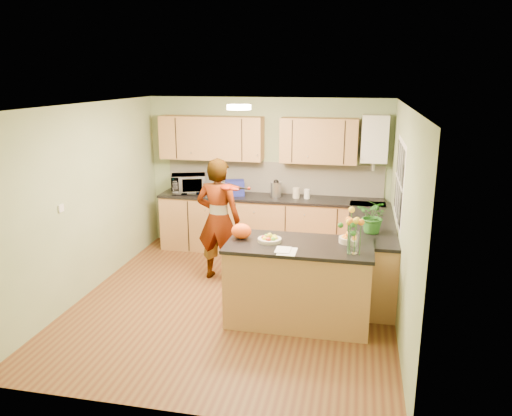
# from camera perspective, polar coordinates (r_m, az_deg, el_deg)

# --- Properties ---
(floor) EXTENTS (4.50, 4.50, 0.00)m
(floor) POSITION_cam_1_polar(r_m,az_deg,el_deg) (6.60, -2.40, -10.59)
(floor) COLOR brown
(floor) RESTS_ON ground
(ceiling) EXTENTS (4.00, 4.50, 0.02)m
(ceiling) POSITION_cam_1_polar(r_m,az_deg,el_deg) (5.96, -2.66, 11.65)
(ceiling) COLOR white
(ceiling) RESTS_ON wall_back
(wall_back) EXTENTS (4.00, 0.02, 2.50)m
(wall_back) POSITION_cam_1_polar(r_m,az_deg,el_deg) (8.30, 1.30, 3.89)
(wall_back) COLOR gray
(wall_back) RESTS_ON floor
(wall_front) EXTENTS (4.00, 0.02, 2.50)m
(wall_front) POSITION_cam_1_polar(r_m,az_deg,el_deg) (4.13, -10.28, -7.95)
(wall_front) COLOR gray
(wall_front) RESTS_ON floor
(wall_left) EXTENTS (0.02, 4.50, 2.50)m
(wall_left) POSITION_cam_1_polar(r_m,az_deg,el_deg) (6.92, -18.80, 0.84)
(wall_left) COLOR gray
(wall_left) RESTS_ON floor
(wall_right) EXTENTS (0.02, 4.50, 2.50)m
(wall_right) POSITION_cam_1_polar(r_m,az_deg,el_deg) (6.00, 16.32, -1.04)
(wall_right) COLOR gray
(wall_right) RESTS_ON floor
(back_counter) EXTENTS (3.64, 0.62, 0.94)m
(back_counter) POSITION_cam_1_polar(r_m,az_deg,el_deg) (8.19, 1.57, -1.89)
(back_counter) COLOR #B17B46
(back_counter) RESTS_ON floor
(right_counter) EXTENTS (0.62, 2.24, 0.94)m
(right_counter) POSITION_cam_1_polar(r_m,az_deg,el_deg) (7.03, 12.92, -5.15)
(right_counter) COLOR #B17B46
(right_counter) RESTS_ON floor
(splashback) EXTENTS (3.60, 0.02, 0.52)m
(splashback) POSITION_cam_1_polar(r_m,az_deg,el_deg) (8.28, 1.96, 3.51)
(splashback) COLOR white
(splashback) RESTS_ON back_counter
(upper_cabinets) EXTENTS (3.20, 0.34, 0.70)m
(upper_cabinets) POSITION_cam_1_polar(r_m,az_deg,el_deg) (8.08, -0.14, 7.90)
(upper_cabinets) COLOR #B17B46
(upper_cabinets) RESTS_ON wall_back
(boiler) EXTENTS (0.40, 0.30, 0.86)m
(boiler) POSITION_cam_1_polar(r_m,az_deg,el_deg) (7.92, 13.41, 7.69)
(boiler) COLOR white
(boiler) RESTS_ON wall_back
(window_right) EXTENTS (0.01, 1.30, 1.05)m
(window_right) POSITION_cam_1_polar(r_m,az_deg,el_deg) (6.52, 16.07, 2.93)
(window_right) COLOR white
(window_right) RESTS_ON wall_right
(light_switch) EXTENTS (0.02, 0.09, 0.09)m
(light_switch) POSITION_cam_1_polar(r_m,az_deg,el_deg) (6.41, -21.39, -0.02)
(light_switch) COLOR white
(light_switch) RESTS_ON wall_left
(ceiling_lamp) EXTENTS (0.30, 0.30, 0.07)m
(ceiling_lamp) POSITION_cam_1_polar(r_m,az_deg,el_deg) (6.25, -1.97, 11.45)
(ceiling_lamp) COLOR #FFEABF
(ceiling_lamp) RESTS_ON ceiling
(peninsula_island) EXTENTS (1.68, 0.86, 0.96)m
(peninsula_island) POSITION_cam_1_polar(r_m,az_deg,el_deg) (5.95, 4.89, -8.46)
(peninsula_island) COLOR #B17B46
(peninsula_island) RESTS_ON floor
(fruit_dish) EXTENTS (0.28, 0.28, 0.10)m
(fruit_dish) POSITION_cam_1_polar(r_m,az_deg,el_deg) (5.81, 1.57, -3.49)
(fruit_dish) COLOR beige
(fruit_dish) RESTS_ON peninsula_island
(orange_bowl) EXTENTS (0.22, 0.22, 0.13)m
(orange_bowl) POSITION_cam_1_polar(r_m,az_deg,el_deg) (5.87, 10.53, -3.41)
(orange_bowl) COLOR beige
(orange_bowl) RESTS_ON peninsula_island
(flower_vase) EXTENTS (0.28, 0.28, 0.52)m
(flower_vase) POSITION_cam_1_polar(r_m,az_deg,el_deg) (5.47, 11.10, -1.60)
(flower_vase) COLOR silver
(flower_vase) RESTS_ON peninsula_island
(orange_bag) EXTENTS (0.29, 0.26, 0.18)m
(orange_bag) POSITION_cam_1_polar(r_m,az_deg,el_deg) (5.91, -1.68, -2.65)
(orange_bag) COLOR #FF5415
(orange_bag) RESTS_ON peninsula_island
(papers) EXTENTS (0.20, 0.28, 0.01)m
(papers) POSITION_cam_1_polar(r_m,az_deg,el_deg) (5.50, 3.58, -4.96)
(papers) COLOR white
(papers) RESTS_ON peninsula_island
(violinist) EXTENTS (0.67, 0.48, 1.75)m
(violinist) POSITION_cam_1_polar(r_m,az_deg,el_deg) (7.02, -4.31, -1.34)
(violinist) COLOR #E2AE8A
(violinist) RESTS_ON floor
(violin) EXTENTS (0.61, 0.53, 0.15)m
(violin) POSITION_cam_1_polar(r_m,az_deg,el_deg) (6.64, -3.26, 2.40)
(violin) COLOR #510B05
(violin) RESTS_ON violinist
(microwave) EXTENTS (0.65, 0.54, 0.31)m
(microwave) POSITION_cam_1_polar(r_m,az_deg,el_deg) (8.38, -7.72, 2.77)
(microwave) COLOR white
(microwave) RESTS_ON back_counter
(blue_box) EXTENTS (0.36, 0.30, 0.25)m
(blue_box) POSITION_cam_1_polar(r_m,az_deg,el_deg) (8.15, -2.46, 2.33)
(blue_box) COLOR navy
(blue_box) RESTS_ON back_counter
(kettle) EXTENTS (0.17, 0.17, 0.33)m
(kettle) POSITION_cam_1_polar(r_m,az_deg,el_deg) (8.03, 2.30, 2.22)
(kettle) COLOR #B6B6BB
(kettle) RESTS_ON back_counter
(jar_cream) EXTENTS (0.13, 0.13, 0.17)m
(jar_cream) POSITION_cam_1_polar(r_m,az_deg,el_deg) (7.98, 4.62, 1.74)
(jar_cream) COLOR beige
(jar_cream) RESTS_ON back_counter
(jar_white) EXTENTS (0.13, 0.13, 0.15)m
(jar_white) POSITION_cam_1_polar(r_m,az_deg,el_deg) (7.97, 5.86, 1.62)
(jar_white) COLOR white
(jar_white) RESTS_ON back_counter
(potted_plant) EXTENTS (0.49, 0.46, 0.43)m
(potted_plant) POSITION_cam_1_polar(r_m,az_deg,el_deg) (6.33, 13.34, -0.89)
(potted_plant) COLOR #2C6E24
(potted_plant) RESTS_ON right_counter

